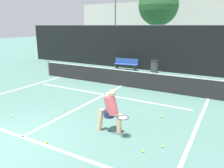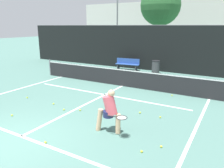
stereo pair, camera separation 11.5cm
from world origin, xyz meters
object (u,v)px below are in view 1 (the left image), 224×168
player_practicing (111,110)px  parked_car (146,55)px  trash_bin (154,67)px  courtside_bench (126,64)px

player_practicing → parked_car: (-3.93, 13.46, -0.11)m
trash_bin → player_practicing: bearing=-79.6°
player_practicing → parked_car: parked_car is taller
parked_car → player_practicing: bearing=-73.7°
player_practicing → trash_bin: (-1.67, 9.11, -0.28)m
courtside_bench → parked_car: bearing=82.9°
player_practicing → trash_bin: bearing=89.2°
parked_car → courtside_bench: bearing=-90.5°
trash_bin → parked_car: size_ratio=0.21×
courtside_bench → trash_bin: (2.30, -0.23, -0.01)m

